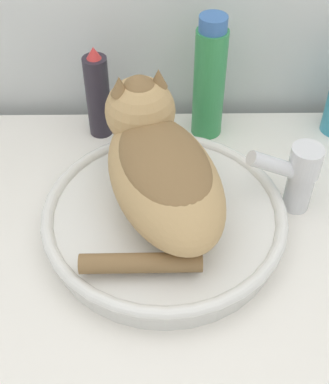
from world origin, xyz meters
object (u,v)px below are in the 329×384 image
object	(u,v)px
faucet	(298,175)
shampoo_bottle_tall	(209,80)
cat	(159,164)
hairspray_can_black	(98,95)

from	to	relation	value
faucet	shampoo_bottle_tall	size ratio (longest dim) A/B	0.58
cat	hairspray_can_black	size ratio (longest dim) A/B	1.75
cat	shampoo_bottle_tall	xyz separation A→B (m)	(0.09, 0.24, -0.01)
faucet	shampoo_bottle_tall	xyz separation A→B (m)	(-0.13, 0.21, 0.04)
hairspray_can_black	cat	bearing A→B (deg)	-65.10
faucet	shampoo_bottle_tall	distance (m)	0.25
hairspray_can_black	shampoo_bottle_tall	xyz separation A→B (m)	(0.20, 0.00, 0.03)
shampoo_bottle_tall	hairspray_can_black	bearing A→B (deg)	180.00
shampoo_bottle_tall	faucet	bearing A→B (deg)	-58.29
hairspray_can_black	shampoo_bottle_tall	distance (m)	0.21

